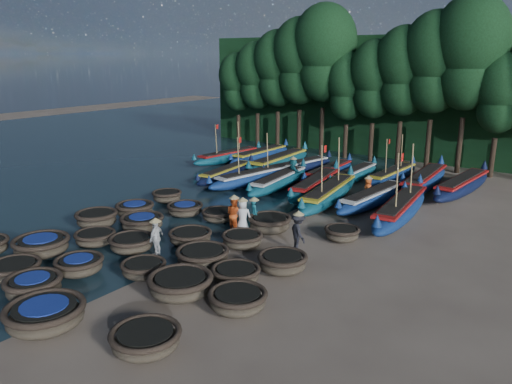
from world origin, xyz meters
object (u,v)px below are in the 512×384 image
Objects in this scene: coracle_18 at (242,239)px; long_boat_2 at (227,173)px; coracle_12 at (132,243)px; long_boat_11 at (279,161)px; coracle_11 at (95,238)px; long_boat_13 at (328,172)px; long_boat_5 at (316,185)px; coracle_20 at (167,196)px; coracle_1 at (15,270)px; coracle_9 at (238,300)px; coracle_10 at (97,218)px; coracle_24 at (342,233)px; coracle_2 at (33,286)px; coracle_19 at (283,262)px; coracle_13 at (203,256)px; coracle_22 at (218,215)px; coracle_17 at (190,237)px; coracle_15 at (135,209)px; fisherman_5 at (293,170)px; long_boat_16 at (424,180)px; coracle_3 at (45,315)px; long_boat_4 at (279,181)px; long_boat_10 at (260,155)px; coracle_14 at (236,274)px; long_boat_14 at (354,175)px; coracle_5 at (41,245)px; coracle_8 at (180,285)px; fisherman_1 at (254,212)px; coracle_7 at (144,268)px; coracle_16 at (142,222)px; coracle_21 at (185,209)px; long_boat_8 at (401,208)px; fisherman_0 at (243,215)px; fisherman_4 at (156,236)px; long_boat_6 at (329,194)px; long_boat_3 at (254,177)px; fisherman_2 at (234,214)px; fisherman_3 at (298,231)px; long_boat_15 at (392,175)px; long_boat_7 at (373,198)px; long_boat_17 at (462,185)px.

coracle_18 is 12.71m from long_boat_2.
coracle_12 is 0.23× the size of long_boat_11.
coracle_11 is 17.67m from long_boat_13.
coracle_20 is at bearing -140.51° from long_boat_5.
coracle_1 is 0.99× the size of coracle_9.
coracle_24 is (10.83, 5.72, -0.10)m from coracle_10.
coracle_2 reaches higher than coracle_19.
coracle_13 is at bearing 149.32° from coracle_9.
coracle_2 is 1.16× the size of coracle_22.
coracle_17 is 0.31× the size of long_boat_13.
coracle_24 is (11.24, 0.50, -0.01)m from coracle_20.
coracle_13 reaches higher than coracle_12.
fisherman_5 is at bearing 76.02° from coracle_15.
long_boat_16 is (-0.27, 19.59, 0.19)m from coracle_9.
long_boat_4 is (-3.69, 18.65, 0.05)m from coracle_3.
coracle_18 is at bearing -106.00° from long_boat_16.
coracle_20 is 0.22× the size of long_boat_10.
coracle_24 is at bearing 11.60° from coracle_22.
coracle_14 is 1.17× the size of coracle_18.
long_boat_14 is (6.64, 11.13, 0.10)m from coracle_20.
coracle_5 is at bearing -110.56° from coracle_11.
coracle_8 is 7.75m from fisherman_1.
coracle_7 is 5.44m from coracle_16.
coracle_21 is (0.24, 5.58, 0.02)m from coracle_11.
coracle_3 is at bearing -95.90° from long_boat_5.
long_boat_8 is at bearing -27.23° from long_boat_10.
fisherman_4 is (-1.26, -4.47, -0.04)m from fisherman_0.
coracle_15 is at bearing 54.09° from fisherman_1.
coracle_24 is (10.46, 3.56, -0.09)m from coracle_15.
long_boat_6 is 5.92m from long_boat_13.
long_boat_3 is at bearing 75.01° from coracle_20.
coracle_5 is (-1.34, 1.92, 0.08)m from coracle_1.
long_boat_8 reaches higher than fisherman_2.
coracle_9 is 5.95m from fisherman_3.
coracle_7 is 0.90× the size of coracle_17.
coracle_3 is at bearing 107.24° from fisherman_2.
coracle_5 is 1.09× the size of coracle_17.
coracle_22 is 7.42m from long_boat_4.
coracle_11 is 20.35m from long_boat_15.
long_boat_7 is 0.90× the size of long_boat_17.
long_boat_10 is (-13.72, 12.23, 0.15)m from coracle_24.
long_boat_11 is 4.66× the size of fisherman_0.
long_boat_13 is 11.54m from fisherman_1.
coracle_12 is 5.47m from coracle_22.
fisherman_2 is at bearing -68.99° from long_boat_11.
coracle_11 is 1.16× the size of coracle_18.
coracle_21 is at bearing -73.10° from long_boat_3.
coracle_11 is at bearing -114.38° from long_boat_5.
coracle_19 is 1.09× the size of fisherman_5.
coracle_3 is 1.44× the size of coracle_22.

